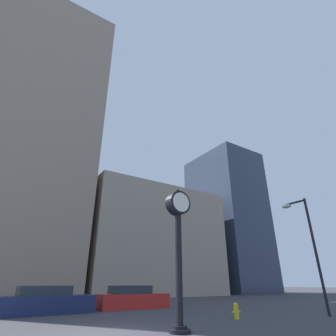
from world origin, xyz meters
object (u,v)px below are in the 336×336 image
at_px(car_red, 132,299).
at_px(fire_hydrant_near, 236,311).
at_px(street_clock, 178,236).
at_px(street_lamp_right, 305,234).
at_px(car_navy, 46,302).

xyz_separation_m(car_red, fire_hydrant_near, (1.74, -7.45, -0.24)).
height_order(car_red, fire_hydrant_near, car_red).
height_order(street_clock, car_red, street_clock).
bearing_deg(street_clock, street_lamp_right, 0.90).
bearing_deg(car_navy, street_lamp_right, -37.90).
bearing_deg(fire_hydrant_near, street_lamp_right, -16.14).
height_order(car_navy, fire_hydrant_near, car_navy).
bearing_deg(car_red, street_clock, -104.22).
relative_size(fire_hydrant_near, street_lamp_right, 0.11).
height_order(car_navy, street_lamp_right, street_lamp_right).
relative_size(car_navy, fire_hydrant_near, 7.02).
xyz_separation_m(street_clock, car_red, (2.56, 8.96, -2.58)).
relative_size(street_clock, car_navy, 1.05).
bearing_deg(car_red, fire_hydrant_near, -75.13).
relative_size(car_navy, street_lamp_right, 0.79).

